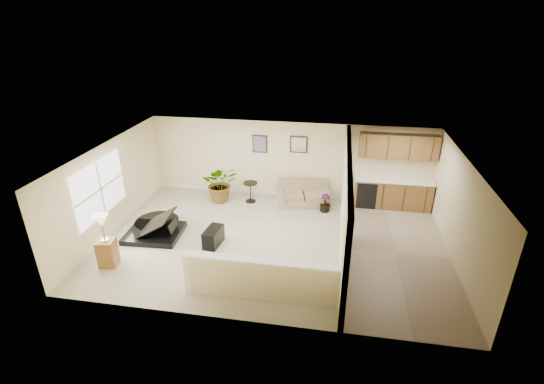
% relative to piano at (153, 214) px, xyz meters
% --- Properties ---
extents(floor, '(9.00, 9.00, 0.00)m').
position_rel_piano_xyz_m(floor, '(3.32, 0.08, -0.58)').
color(floor, '#C4B798').
rests_on(floor, ground).
extents(back_wall, '(9.00, 0.04, 2.50)m').
position_rel_piano_xyz_m(back_wall, '(3.32, 3.08, 0.67)').
color(back_wall, beige).
rests_on(back_wall, floor).
extents(front_wall, '(9.00, 0.04, 2.50)m').
position_rel_piano_xyz_m(front_wall, '(3.32, -2.92, 0.67)').
color(front_wall, beige).
rests_on(front_wall, floor).
extents(left_wall, '(0.04, 6.00, 2.50)m').
position_rel_piano_xyz_m(left_wall, '(-1.18, 0.08, 0.67)').
color(left_wall, beige).
rests_on(left_wall, floor).
extents(right_wall, '(0.04, 6.00, 2.50)m').
position_rel_piano_xyz_m(right_wall, '(7.82, 0.08, 0.67)').
color(right_wall, beige).
rests_on(right_wall, floor).
extents(ceiling, '(9.00, 6.00, 0.04)m').
position_rel_piano_xyz_m(ceiling, '(3.32, 0.08, 1.92)').
color(ceiling, white).
rests_on(ceiling, back_wall).
extents(kitchen_vinyl, '(2.70, 6.00, 0.01)m').
position_rel_piano_xyz_m(kitchen_vinyl, '(6.47, 0.08, -0.57)').
color(kitchen_vinyl, tan).
rests_on(kitchen_vinyl, floor).
extents(interior_partition, '(0.18, 5.99, 2.50)m').
position_rel_piano_xyz_m(interior_partition, '(5.12, 0.33, 0.64)').
color(interior_partition, beige).
rests_on(interior_partition, floor).
extents(pony_half_wall, '(3.42, 0.22, 1.00)m').
position_rel_piano_xyz_m(pony_half_wall, '(3.40, -2.22, -0.06)').
color(pony_half_wall, beige).
rests_on(pony_half_wall, floor).
extents(left_window, '(0.05, 2.15, 1.45)m').
position_rel_piano_xyz_m(left_window, '(-1.16, -0.42, 0.87)').
color(left_window, white).
rests_on(left_window, left_wall).
extents(wall_art_left, '(0.48, 0.04, 0.58)m').
position_rel_piano_xyz_m(wall_art_left, '(2.37, 3.05, 1.17)').
color(wall_art_left, '#311E11').
rests_on(wall_art_left, back_wall).
extents(wall_mirror, '(0.55, 0.04, 0.55)m').
position_rel_piano_xyz_m(wall_mirror, '(3.62, 3.05, 1.22)').
color(wall_mirror, '#311E11').
rests_on(wall_mirror, back_wall).
extents(kitchen_cabinets, '(2.36, 0.65, 2.33)m').
position_rel_piano_xyz_m(kitchen_cabinets, '(6.51, 2.81, 0.29)').
color(kitchen_cabinets, olive).
rests_on(kitchen_cabinets, floor).
extents(piano, '(1.77, 1.84, 1.38)m').
position_rel_piano_xyz_m(piano, '(0.00, 0.00, 0.00)').
color(piano, black).
rests_on(piano, floor).
extents(piano_bench, '(0.43, 0.73, 0.46)m').
position_rel_piano_xyz_m(piano_bench, '(1.78, -0.30, -0.34)').
color(piano_bench, black).
rests_on(piano_bench, floor).
extents(loveseat, '(1.85, 1.27, 0.95)m').
position_rel_piano_xyz_m(loveseat, '(3.87, 2.59, -0.22)').
color(loveseat, tan).
rests_on(loveseat, floor).
extents(accent_table, '(0.46, 0.46, 0.67)m').
position_rel_piano_xyz_m(accent_table, '(2.18, 2.38, -0.15)').
color(accent_table, black).
rests_on(accent_table, floor).
extents(palm_plant, '(1.35, 1.26, 1.22)m').
position_rel_piano_xyz_m(palm_plant, '(1.22, 2.31, 0.02)').
color(palm_plant, black).
rests_on(palm_plant, floor).
extents(small_plant, '(0.33, 0.33, 0.57)m').
position_rel_piano_xyz_m(small_plant, '(4.58, 2.11, -0.34)').
color(small_plant, black).
rests_on(small_plant, floor).
extents(lamp_stand, '(0.47, 0.47, 1.36)m').
position_rel_piano_xyz_m(lamp_stand, '(-0.45, -1.60, -0.00)').
color(lamp_stand, olive).
rests_on(lamp_stand, floor).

